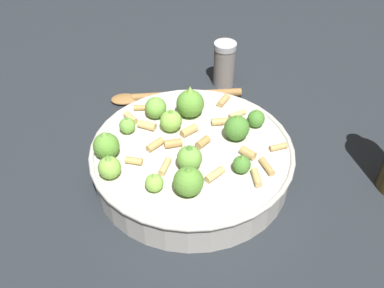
% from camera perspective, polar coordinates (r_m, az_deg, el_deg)
% --- Properties ---
extents(ground_plane, '(2.40, 2.40, 0.00)m').
position_cam_1_polar(ground_plane, '(0.72, 0.00, -3.81)').
color(ground_plane, '#23282D').
extents(cooking_pan, '(0.32, 0.32, 0.11)m').
position_cam_1_polar(cooking_pan, '(0.70, -0.16, -1.73)').
color(cooking_pan, beige).
rests_on(cooking_pan, ground).
extents(pepper_shaker, '(0.05, 0.05, 0.09)m').
position_cam_1_polar(pepper_shaker, '(0.91, 4.21, 10.32)').
color(pepper_shaker, gray).
rests_on(pepper_shaker, ground).
extents(wooden_spoon, '(0.24, 0.15, 0.02)m').
position_cam_1_polar(wooden_spoon, '(0.88, -2.99, 6.23)').
color(wooden_spoon, '#9E703D').
rests_on(wooden_spoon, ground).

